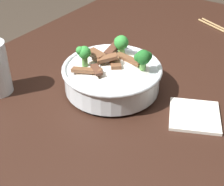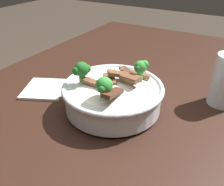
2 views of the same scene
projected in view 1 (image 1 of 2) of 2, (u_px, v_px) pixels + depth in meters
dining_table at (115, 119)px, 0.96m from camera, size 1.57×0.91×0.79m
rice_bowl at (112, 74)px, 0.88m from camera, size 0.26×0.26×0.13m
chopsticks_pair at (222, 29)px, 1.21m from camera, size 0.11×0.20×0.01m
folded_napkin at (195, 116)px, 0.81m from camera, size 0.16×0.16×0.01m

